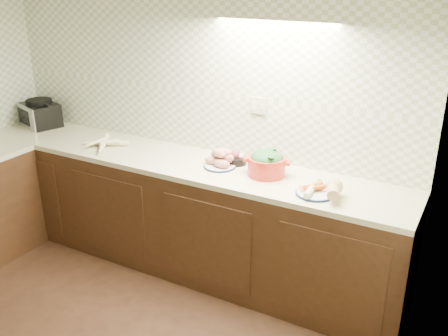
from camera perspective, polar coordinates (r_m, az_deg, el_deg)
The scene contains 7 objects.
counter at distance 3.90m, azimuth -20.64°, elevation -7.22°, with size 3.60×3.60×0.90m.
toaster_oven at distance 4.89m, azimuth -20.29°, elevation 5.84°, with size 0.42×0.37×0.25m.
parsnip_pile at distance 4.23m, azimuth -13.85°, elevation 3.04°, with size 0.46×0.36×0.08m.
sweet_potato_plate at distance 3.64m, azimuth -0.40°, elevation 0.96°, with size 0.25×0.24×0.15m.
onion_bowl at distance 3.70m, azimuth 1.47°, elevation 1.09°, with size 0.15×0.15×0.11m.
dutch_oven at distance 3.49m, azimuth 4.91°, elevation 0.58°, with size 0.33×0.32×0.19m.
veg_plate at distance 3.25m, azimuth 11.36°, elevation -2.36°, with size 0.31×0.29×0.12m.
Camera 1 is at (2.05, -1.44, 2.26)m, focal length 40.00 mm.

